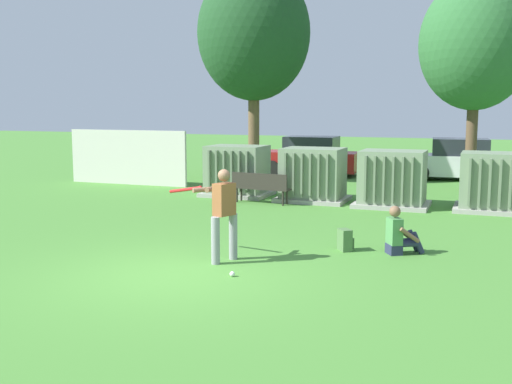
% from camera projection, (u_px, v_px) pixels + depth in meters
% --- Properties ---
extents(ground_plane, '(96.00, 96.00, 0.00)m').
position_uv_depth(ground_plane, '(175.00, 275.00, 10.72)').
color(ground_plane, '#478433').
extents(fence_panel, '(4.80, 0.12, 2.00)m').
position_uv_depth(fence_panel, '(128.00, 157.00, 22.96)').
color(fence_panel, beige).
rests_on(fence_panel, ground).
extents(transformer_west, '(2.10, 1.70, 1.62)m').
position_uv_depth(transformer_west, '(237.00, 171.00, 20.06)').
color(transformer_west, '#9E9B93').
rests_on(transformer_west, ground).
extents(transformer_mid_west, '(2.10, 1.70, 1.62)m').
position_uv_depth(transformer_mid_west, '(313.00, 175.00, 18.94)').
color(transformer_mid_west, '#9E9B93').
rests_on(transformer_mid_west, ground).
extents(transformer_mid_east, '(2.10, 1.70, 1.62)m').
position_uv_depth(transformer_mid_east, '(392.00, 179.00, 17.89)').
color(transformer_mid_east, '#9E9B93').
rests_on(transformer_mid_east, ground).
extents(transformer_east, '(2.10, 1.70, 1.62)m').
position_uv_depth(transformer_east, '(495.00, 183.00, 17.10)').
color(transformer_east, '#9E9B93').
rests_on(transformer_east, ground).
extents(park_bench, '(1.83, 0.59, 0.92)m').
position_uv_depth(park_bench, '(260.00, 186.00, 18.47)').
color(park_bench, '#2D2823').
rests_on(park_bench, ground).
extents(batter, '(1.58, 0.84, 1.74)m').
position_uv_depth(batter, '(222.00, 210.00, 11.56)').
color(batter, gray).
rests_on(batter, ground).
extents(sports_ball, '(0.09, 0.09, 0.09)m').
position_uv_depth(sports_ball, '(232.00, 274.00, 10.63)').
color(sports_ball, white).
rests_on(sports_ball, ground).
extents(seated_spectator, '(0.78, 0.68, 0.96)m').
position_uv_depth(seated_spectator, '(399.00, 235.00, 12.21)').
color(seated_spectator, '#282D4C').
rests_on(seated_spectator, ground).
extents(backpack, '(0.37, 0.38, 0.44)m').
position_uv_depth(backpack, '(345.00, 240.00, 12.50)').
color(backpack, '#4C723F').
rests_on(backpack, ground).
extents(tree_left, '(4.25, 4.25, 8.11)m').
position_uv_depth(tree_left, '(254.00, 34.00, 23.36)').
color(tree_left, brown).
rests_on(tree_left, ground).
extents(tree_center_left, '(3.77, 3.77, 7.21)m').
position_uv_depth(tree_center_left, '(476.00, 44.00, 20.96)').
color(tree_center_left, brown).
rests_on(tree_center_left, ground).
extents(parked_car_leftmost, '(4.24, 2.01, 1.62)m').
position_uv_depth(parked_car_leftmost, '(309.00, 157.00, 26.07)').
color(parked_car_leftmost, maroon).
rests_on(parked_car_leftmost, ground).
extents(parked_car_left_of_center, '(4.34, 2.21, 1.62)m').
position_uv_depth(parked_car_left_of_center, '(457.00, 161.00, 24.37)').
color(parked_car_left_of_center, silver).
rests_on(parked_car_left_of_center, ground).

